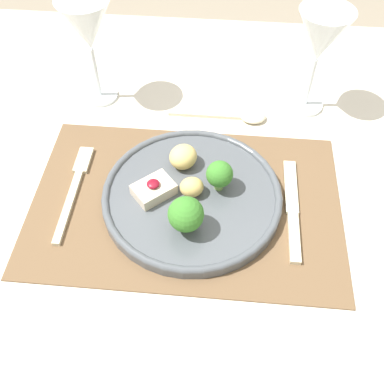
# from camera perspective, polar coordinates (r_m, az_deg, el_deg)

# --- Properties ---
(ground_plane) EXTENTS (8.00, 8.00, 0.00)m
(ground_plane) POSITION_cam_1_polar(r_m,az_deg,el_deg) (1.38, -0.44, -20.31)
(ground_plane) COLOR gray
(dining_table) EXTENTS (1.39, 1.11, 0.74)m
(dining_table) POSITION_cam_1_polar(r_m,az_deg,el_deg) (0.79, -0.72, -5.02)
(dining_table) COLOR beige
(dining_table) RESTS_ON ground_plane
(placemat) EXTENTS (0.49, 0.32, 0.00)m
(placemat) POSITION_cam_1_polar(r_m,az_deg,el_deg) (0.72, -0.79, -1.34)
(placemat) COLOR brown
(placemat) RESTS_ON dining_table
(dinner_plate) EXTENTS (0.29, 0.29, 0.08)m
(dinner_plate) POSITION_cam_1_polar(r_m,az_deg,el_deg) (0.71, -0.08, -0.30)
(dinner_plate) COLOR #4C5156
(dinner_plate) RESTS_ON placemat
(fork) EXTENTS (0.02, 0.20, 0.01)m
(fork) POSITION_cam_1_polar(r_m,az_deg,el_deg) (0.76, -14.60, 0.85)
(fork) COLOR beige
(fork) RESTS_ON placemat
(knife) EXTENTS (0.02, 0.20, 0.01)m
(knife) POSITION_cam_1_polar(r_m,az_deg,el_deg) (0.72, 12.66, -2.89)
(knife) COLOR beige
(knife) RESTS_ON placemat
(spoon) EXTENTS (0.18, 0.04, 0.01)m
(spoon) POSITION_cam_1_polar(r_m,az_deg,el_deg) (0.86, 6.09, 9.58)
(spoon) COLOR beige
(spoon) RESTS_ON dining_table
(wine_glass_near) EXTENTS (0.09, 0.09, 0.20)m
(wine_glass_near) POSITION_cam_1_polar(r_m,az_deg,el_deg) (0.83, 16.07, 18.13)
(wine_glass_near) COLOR white
(wine_glass_near) RESTS_ON dining_table
(wine_glass_far) EXTENTS (0.09, 0.09, 0.20)m
(wine_glass_far) POSITION_cam_1_polar(r_m,az_deg,el_deg) (0.84, -13.15, 19.57)
(wine_glass_far) COLOR white
(wine_glass_far) RESTS_ON dining_table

